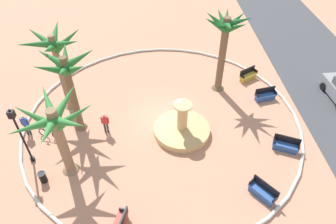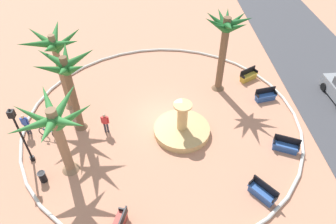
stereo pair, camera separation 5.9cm
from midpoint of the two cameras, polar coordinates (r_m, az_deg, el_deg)
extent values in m
plane|color=tan|center=(21.10, -1.16, -1.28)|extent=(80.00, 80.00, 0.00)
torus|color=silver|center=(21.03, -1.17, -1.09)|extent=(19.11, 19.11, 0.20)
cylinder|color=tan|center=(19.99, 2.59, -3.47)|extent=(3.75, 3.75, 0.45)
cylinder|color=teal|center=(20.01, 2.58, -3.54)|extent=(3.30, 3.30, 0.34)
cylinder|color=tan|center=(19.17, 2.69, -0.99)|extent=(0.68, 0.68, 1.91)
cylinder|color=#E0B370|center=(18.49, 2.79, 1.32)|extent=(1.20, 1.20, 0.12)
cylinder|color=#8E6B4C|center=(17.29, -19.78, -5.58)|extent=(0.55, 0.55, 4.74)
cone|color=#8E6B4C|center=(18.83, -18.30, -9.97)|extent=(1.04, 1.04, 0.50)
cone|color=#337F38|center=(15.16, -22.13, -3.45)|extent=(2.42, 0.71, 1.22)
cone|color=#337F38|center=(15.23, -18.63, -2.06)|extent=(1.76, 2.31, 1.22)
cone|color=#337F38|center=(15.93, -17.71, -0.75)|extent=(0.96, 2.35, 1.66)
cone|color=#337F38|center=(16.56, -19.28, 1.82)|extent=(2.43, 1.39, 1.23)
cone|color=#337F38|center=(16.80, -22.16, 1.82)|extent=(2.41, 1.50, 1.13)
cone|color=#337F38|center=(16.59, -24.23, -0.87)|extent=(1.02, 2.35, 1.67)
cone|color=#337F38|center=(15.68, -24.79, -2.64)|extent=(2.10, 2.07, 1.21)
cylinder|color=#8E6B4C|center=(21.54, -19.78, 6.79)|extent=(0.43, 0.43, 5.78)
cone|color=#8E6B4C|center=(23.06, -18.30, 1.45)|extent=(0.81, 0.81, 0.50)
cone|color=#28702D|center=(19.50, -21.91, 11.08)|extent=(2.19, 0.68, 1.34)
cone|color=#28702D|center=(19.68, -19.16, 12.32)|extent=(1.40, 2.22, 1.23)
cone|color=#28702D|center=(20.49, -18.85, 12.99)|extent=(1.47, 2.12, 1.55)
cone|color=#28702D|center=(21.13, -20.87, 14.15)|extent=(2.19, 0.59, 1.11)
cone|color=#28702D|center=(21.02, -23.30, 13.01)|extent=(1.61, 2.14, 1.29)
cone|color=#28702D|center=(20.12, -24.19, 11.74)|extent=(1.64, 2.15, 1.13)
cylinder|color=brown|center=(19.56, -17.84, 2.98)|extent=(0.44, 0.44, 5.55)
cone|color=brown|center=(21.16, -16.44, -2.34)|extent=(0.84, 0.84, 0.50)
cone|color=#28702D|center=(17.54, -19.64, 7.19)|extent=(2.02, 0.77, 1.36)
cone|color=#28702D|center=(17.71, -17.54, 7.86)|extent=(1.58, 1.91, 1.45)
cone|color=#28702D|center=(18.30, -16.72, 9.88)|extent=(1.39, 2.04, 1.15)
cone|color=#28702D|center=(18.98, -19.19, 10.17)|extent=(2.04, 0.83, 1.32)
cone|color=#28702D|center=(18.78, -21.60, 9.65)|extent=(1.43, 2.03, 1.07)
cone|color=#28702D|center=(18.14, -21.76, 7.63)|extent=(1.51, 1.94, 1.44)
cylinder|color=brown|center=(22.50, 10.26, 10.54)|extent=(0.54, 0.54, 5.92)
cone|color=brown|center=(24.00, 9.48, 5.02)|extent=(1.02, 1.02, 0.50)
cone|color=#1E6028|center=(20.52, 11.51, 15.75)|extent=(1.86, 0.64, 1.06)
cone|color=#1E6028|center=(20.98, 12.81, 15.60)|extent=(1.68, 1.64, 1.37)
cone|color=#1E6028|center=(21.41, 13.44, 16.57)|extent=(0.70, 1.87, 1.07)
cone|color=#1E6028|center=(21.80, 12.73, 16.77)|extent=(1.36, 1.85, 1.30)
cone|color=#1E6028|center=(22.02, 11.13, 17.24)|extent=(1.88, 0.91, 1.31)
cone|color=#1E6028|center=(21.93, 10.19, 17.17)|extent=(1.88, 1.01, 1.36)
cone|color=#1E6028|center=(21.56, 9.14, 16.97)|extent=(1.47, 1.82, 1.30)
cone|color=#1E6028|center=(21.13, 9.05, 16.32)|extent=(0.68, 1.82, 1.37)
cone|color=#1E6028|center=(20.76, 9.80, 15.77)|extent=(1.62, 1.71, 1.35)
cube|color=gold|center=(25.37, 15.13, 6.85)|extent=(1.26, 1.63, 0.12)
cube|color=black|center=(25.32, 14.92, 7.64)|extent=(0.91, 1.41, 0.50)
cube|color=gold|center=(25.52, 15.03, 6.39)|extent=(1.16, 1.50, 0.39)
cube|color=black|center=(25.80, 16.35, 7.60)|extent=(0.43, 0.30, 0.24)
cube|color=black|center=(24.81, 13.99, 6.60)|extent=(0.43, 0.30, 0.24)
cube|color=black|center=(15.62, -9.01, -20.25)|extent=(1.56, 0.54, 0.50)
cube|color=black|center=(16.13, -8.68, -18.08)|extent=(0.21, 0.45, 0.24)
cube|color=#335BA8|center=(23.57, 18.16, 3.10)|extent=(0.84, 1.67, 0.12)
cube|color=black|center=(23.53, 18.07, 3.98)|extent=(0.43, 1.58, 0.50)
cube|color=#2B4E8F|center=(23.72, 18.03, 2.62)|extent=(0.77, 1.54, 0.39)
cube|color=black|center=(23.87, 19.77, 3.63)|extent=(0.46, 0.18, 0.24)
cube|color=black|center=(23.12, 16.64, 3.09)|extent=(0.46, 0.18, 0.24)
cube|color=#335BA8|center=(20.15, 21.60, -5.90)|extent=(1.08, 1.67, 0.12)
cube|color=black|center=(20.09, 21.85, -4.90)|extent=(0.70, 1.50, 0.50)
cube|color=#2B4E8F|center=(20.33, 21.42, -6.39)|extent=(1.00, 1.53, 0.39)
cube|color=black|center=(20.16, 23.77, -6.10)|extent=(0.45, 0.25, 0.24)
cube|color=black|center=(19.97, 19.60, -5.15)|extent=(0.45, 0.25, 0.24)
cube|color=#335BA8|center=(17.45, 17.58, -14.36)|extent=(1.56, 1.39, 0.12)
cube|color=black|center=(17.33, 18.19, -13.39)|extent=(1.30, 1.07, 0.50)
cube|color=#2B4E8F|center=(17.66, 17.41, -14.83)|extent=(1.43, 1.28, 0.39)
cube|color=black|center=(17.21, 19.75, -15.51)|extent=(0.34, 0.40, 0.24)
cube|color=black|center=(17.51, 15.67, -12.71)|extent=(0.34, 0.40, 0.24)
cylinder|color=black|center=(19.09, -26.03, -4.89)|extent=(0.12, 0.12, 3.61)
cylinder|color=black|center=(20.23, -24.64, -8.13)|extent=(0.28, 0.28, 0.30)
cube|color=black|center=(17.82, -27.94, -0.39)|extent=(0.32, 0.32, 0.44)
sphere|color=#F2EDCC|center=(17.82, -27.94, -0.39)|extent=(0.22, 0.22, 0.22)
cone|color=black|center=(17.65, -28.22, 0.29)|extent=(0.20, 0.20, 0.18)
cylinder|color=black|center=(18.77, -22.96, -11.46)|extent=(0.40, 0.40, 0.70)
torus|color=#4C4C51|center=(18.51, -23.25, -10.80)|extent=(0.46, 0.46, 0.06)
torus|color=black|center=(20.74, -20.62, -4.26)|extent=(0.29, 0.70, 0.72)
torus|color=black|center=(21.28, -22.85, -3.65)|extent=(0.29, 0.70, 0.72)
cylinder|color=#1E66B2|center=(20.85, -21.91, -3.50)|extent=(0.36, 0.91, 0.05)
cylinder|color=#1E66B2|center=(20.94, -22.79, -3.00)|extent=(0.04, 0.04, 0.30)
cube|color=black|center=(20.83, -22.91, -2.67)|extent=(0.16, 0.22, 0.06)
cylinder|color=#1E66B2|center=(20.52, -20.98, -3.52)|extent=(0.43, 0.17, 0.03)
cylinder|color=#33333D|center=(21.84, -25.59, -3.04)|extent=(0.14, 0.14, 0.87)
cylinder|color=#33333D|center=(21.77, -25.16, -3.04)|extent=(0.14, 0.14, 0.87)
cube|color=#2D4CA5|center=(21.35, -25.92, -1.67)|extent=(0.21, 0.35, 0.56)
sphere|color=beige|center=(21.10, -26.24, -0.88)|extent=(0.22, 0.22, 0.22)
cylinder|color=#2D4CA5|center=(21.45, -26.45, -1.67)|extent=(0.09, 0.09, 0.53)
cylinder|color=#2D4CA5|center=(21.26, -25.39, -1.67)|extent=(0.09, 0.09, 0.53)
cylinder|color=#33333D|center=(20.33, -12.07, -2.94)|extent=(0.14, 0.14, 0.81)
cylinder|color=#33333D|center=(20.29, -11.58, -2.95)|extent=(0.14, 0.14, 0.81)
cube|color=red|center=(19.84, -12.10, -1.55)|extent=(0.22, 0.35, 0.56)
sphere|color=tan|center=(19.57, -12.26, -0.70)|extent=(0.22, 0.22, 0.22)
cylinder|color=red|center=(19.89, -12.71, -1.54)|extent=(0.09, 0.09, 0.53)
cylinder|color=red|center=(19.79, -11.47, -1.56)|extent=(0.09, 0.09, 0.53)
cylinder|color=black|center=(26.44, 27.59, 4.33)|extent=(0.65, 0.25, 0.64)
camera|label=1|loc=(0.03, -90.08, -0.08)|focal=31.79mm
camera|label=2|loc=(0.03, 89.92, 0.08)|focal=31.79mm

